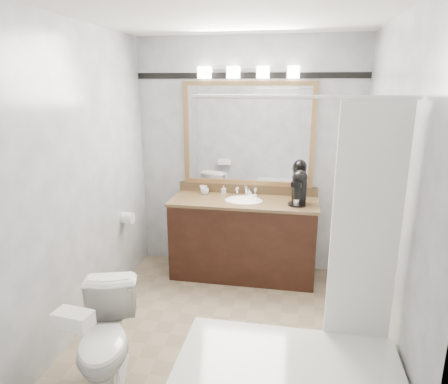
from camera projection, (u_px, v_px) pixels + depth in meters
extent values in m
cube|color=gray|center=(226.00, 329.00, 3.41)|extent=(2.40, 2.60, 0.01)
cube|color=white|center=(227.00, 11.00, 2.75)|extent=(2.40, 2.60, 0.01)
cube|color=silver|center=(248.00, 157.00, 4.32)|extent=(2.40, 0.01, 2.50)
cube|color=silver|center=(177.00, 257.00, 1.84)|extent=(2.40, 0.01, 2.50)
cube|color=silver|center=(83.00, 180.00, 3.29)|extent=(0.01, 2.60, 2.50)
cube|color=silver|center=(391.00, 195.00, 2.87)|extent=(0.01, 2.60, 2.50)
cube|color=black|center=(243.00, 239.00, 4.26)|extent=(1.50, 0.55, 0.82)
cube|color=olive|center=(244.00, 201.00, 4.15)|extent=(1.53, 0.58, 0.03)
cube|color=olive|center=(247.00, 189.00, 4.39)|extent=(1.53, 0.03, 0.10)
ellipsoid|color=white|center=(244.00, 203.00, 4.16)|extent=(0.44, 0.34, 0.14)
cube|color=#A27749|center=(249.00, 83.00, 4.09)|extent=(1.40, 0.04, 0.05)
cube|color=#A27749|center=(247.00, 182.00, 4.37)|extent=(1.40, 0.04, 0.05)
cube|color=#A27749|center=(186.00, 133.00, 4.35)|extent=(0.05, 0.04, 1.00)
cube|color=#A27749|center=(313.00, 136.00, 4.11)|extent=(0.05, 0.04, 1.00)
cube|color=white|center=(248.00, 134.00, 4.23)|extent=(1.30, 0.01, 1.00)
cube|color=silver|center=(249.00, 70.00, 4.05)|extent=(0.90, 0.05, 0.03)
cube|color=white|center=(204.00, 73.00, 4.08)|extent=(0.12, 0.12, 0.12)
cube|color=white|center=(233.00, 72.00, 4.03)|extent=(0.12, 0.12, 0.12)
cube|color=white|center=(263.00, 72.00, 3.98)|extent=(0.12, 0.12, 0.12)
cube|color=white|center=(293.00, 72.00, 3.93)|extent=(0.12, 0.12, 0.12)
cube|color=black|center=(249.00, 76.00, 4.08)|extent=(2.40, 0.01, 0.06)
cylinder|color=silver|center=(301.00, 97.00, 2.29)|extent=(1.30, 0.02, 0.02)
cube|color=white|center=(365.00, 229.00, 2.41)|extent=(0.40, 0.04, 1.55)
cylinder|color=white|center=(128.00, 218.00, 4.06)|extent=(0.11, 0.12, 0.12)
imported|color=white|center=(107.00, 340.00, 2.71)|extent=(0.56, 0.75, 0.68)
cube|color=white|center=(73.00, 319.00, 2.28)|extent=(0.23, 0.15, 0.09)
cylinder|color=black|center=(297.00, 204.00, 3.97)|extent=(0.18, 0.18, 0.02)
cylinder|color=black|center=(299.00, 190.00, 3.99)|extent=(0.15, 0.15, 0.26)
sphere|color=black|center=(300.00, 178.00, 3.96)|extent=(0.15, 0.15, 0.15)
cube|color=black|center=(297.00, 184.00, 3.90)|extent=(0.12, 0.12, 0.05)
cylinder|color=silver|center=(296.00, 202.00, 3.95)|extent=(0.06, 0.06, 0.06)
imported|color=white|center=(205.00, 191.00, 4.36)|extent=(0.09, 0.09, 0.07)
imported|color=white|center=(203.00, 189.00, 4.43)|extent=(0.09, 0.09, 0.08)
imported|color=white|center=(224.00, 190.00, 4.35)|extent=(0.04, 0.05, 0.10)
imported|color=white|center=(249.00, 192.00, 4.30)|extent=(0.07, 0.07, 0.08)
cube|color=beige|center=(252.00, 196.00, 4.25)|extent=(0.09, 0.07, 0.03)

